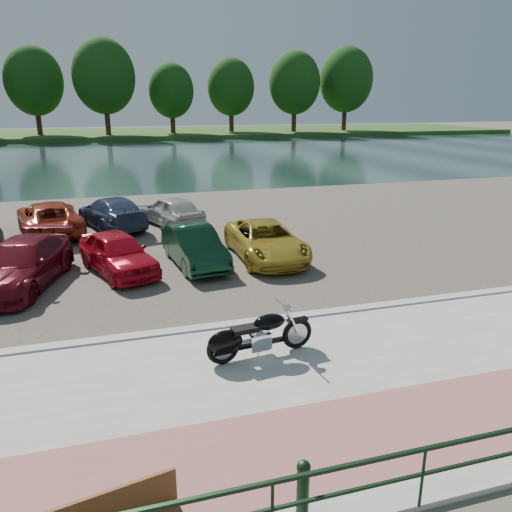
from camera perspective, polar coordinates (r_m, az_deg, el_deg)
The scene contains 18 objects.
ground at distance 10.41m, azimuth 5.49°, elevation -12.11°, with size 200.00×200.00×0.00m, color #595447.
promenade at distance 9.59m, azimuth 7.78°, elevation -14.62°, with size 60.00×6.00×0.10m, color #A09D96.
pink_path at distance 8.46m, azimuth 12.16°, elevation -19.30°, with size 60.00×2.00×0.01m, color #9D5B59.
kerb at distance 12.05m, azimuth 1.96°, elevation -7.37°, with size 60.00×0.30×0.14m, color #A09D96.
parking_lot at distance 20.33m, azimuth -6.05°, elevation 2.76°, with size 60.00×18.00×0.04m, color #413A34.
river at distance 48.77m, azimuth -12.48°, elevation 10.94°, with size 120.00×40.00×0.00m, color #1A302E.
far_bank at distance 80.59m, azimuth -14.33°, elevation 13.41°, with size 120.00×24.00×0.60m, color #264E1B.
railing at distance 7.07m, azimuth 18.68°, elevation -21.38°, with size 24.04×0.05×0.90m.
bollards at distance 6.78m, azimuth 3.95°, elevation -25.00°, with size 10.68×0.18×0.81m.
far_trees at distance 74.62m, azimuth -11.00°, elevation 18.88°, with size 70.25×10.68×12.52m.
motorcycle at distance 10.15m, azimuth -0.57°, elevation -9.24°, with size 2.33×0.75×1.05m.
car_3 at distance 15.56m, azimuth -25.25°, elevation -0.84°, with size 1.83×4.49×1.30m, color maroon.
car_4 at distance 15.76m, azimuth -15.55°, elevation 0.34°, with size 1.48×3.69×1.26m, color #B60C1E.
car_5 at distance 16.02m, azimuth -7.06°, elevation 1.10°, with size 1.31×3.75×1.24m, color #0D321B.
car_6 at distance 16.60m, azimuth 1.15°, elevation 1.78°, with size 2.02×4.39×1.22m, color #B39829.
car_10 at distance 21.22m, azimuth -22.55°, elevation 4.03°, with size 2.19×4.75×1.32m, color maroon.
car_11 at distance 21.52m, azimuth -16.13°, elevation 4.80°, with size 1.80×4.43×1.29m, color navy.
car_12 at distance 21.35m, azimuth -9.64°, elevation 5.14°, with size 1.51×3.76×1.28m, color beige.
Camera 1 is at (-3.49, -8.37, 5.10)m, focal length 35.00 mm.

